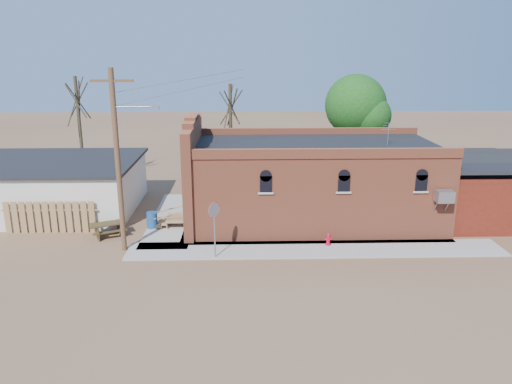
{
  "coord_description": "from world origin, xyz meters",
  "views": [
    {
      "loc": [
        -2.18,
        -22.5,
        9.77
      ],
      "look_at": [
        -1.46,
        3.31,
        2.4
      ],
      "focal_mm": 35.0,
      "sensor_mm": 36.0,
      "label": 1
    }
  ],
  "objects_px": {
    "stop_sign": "(214,215)",
    "trash_barrel": "(152,220)",
    "picnic_table": "(108,228)",
    "utility_pole": "(119,158)",
    "brick_bar": "(308,182)",
    "fire_hydrant": "(328,239)"
  },
  "relations": [
    {
      "from": "picnic_table",
      "to": "brick_bar",
      "type": "bearing_deg",
      "value": -12.54
    },
    {
      "from": "stop_sign",
      "to": "picnic_table",
      "type": "relative_size",
      "value": 1.28
    },
    {
      "from": "brick_bar",
      "to": "picnic_table",
      "type": "xyz_separation_m",
      "value": [
        -11.14,
        -2.29,
        -1.85
      ]
    },
    {
      "from": "utility_pole",
      "to": "picnic_table",
      "type": "relative_size",
      "value": 4.14
    },
    {
      "from": "utility_pole",
      "to": "fire_hydrant",
      "type": "bearing_deg",
      "value": 1.03
    },
    {
      "from": "brick_bar",
      "to": "fire_hydrant",
      "type": "xyz_separation_m",
      "value": [
        0.57,
        -4.11,
        -1.94
      ]
    },
    {
      "from": "stop_sign",
      "to": "picnic_table",
      "type": "height_order",
      "value": "stop_sign"
    },
    {
      "from": "brick_bar",
      "to": "stop_sign",
      "type": "xyz_separation_m",
      "value": [
        -5.18,
        -5.49,
        -0.12
      ]
    },
    {
      "from": "trash_barrel",
      "to": "picnic_table",
      "type": "xyz_separation_m",
      "value": [
        -2.2,
        -1.03,
        -0.05
      ]
    },
    {
      "from": "stop_sign",
      "to": "picnic_table",
      "type": "distance_m",
      "value": 6.99
    },
    {
      "from": "brick_bar",
      "to": "utility_pole",
      "type": "xyz_separation_m",
      "value": [
        -9.79,
        -4.29,
        2.43
      ]
    },
    {
      "from": "stop_sign",
      "to": "trash_barrel",
      "type": "height_order",
      "value": "stop_sign"
    },
    {
      "from": "brick_bar",
      "to": "picnic_table",
      "type": "bearing_deg",
      "value": -168.37
    },
    {
      "from": "stop_sign",
      "to": "picnic_table",
      "type": "bearing_deg",
      "value": 127.48
    },
    {
      "from": "fire_hydrant",
      "to": "stop_sign",
      "type": "distance_m",
      "value": 6.19
    },
    {
      "from": "stop_sign",
      "to": "utility_pole",
      "type": "bearing_deg",
      "value": 141.1
    },
    {
      "from": "brick_bar",
      "to": "utility_pole",
      "type": "relative_size",
      "value": 1.82
    },
    {
      "from": "picnic_table",
      "to": "trash_barrel",
      "type": "bearing_deg",
      "value": 0.96
    },
    {
      "from": "stop_sign",
      "to": "trash_barrel",
      "type": "xyz_separation_m",
      "value": [
        -3.76,
        4.23,
        -1.69
      ]
    },
    {
      "from": "utility_pole",
      "to": "trash_barrel",
      "type": "distance_m",
      "value": 5.28
    },
    {
      "from": "brick_bar",
      "to": "fire_hydrant",
      "type": "height_order",
      "value": "brick_bar"
    },
    {
      "from": "picnic_table",
      "to": "utility_pole",
      "type": "bearing_deg",
      "value": -80.05
    }
  ]
}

